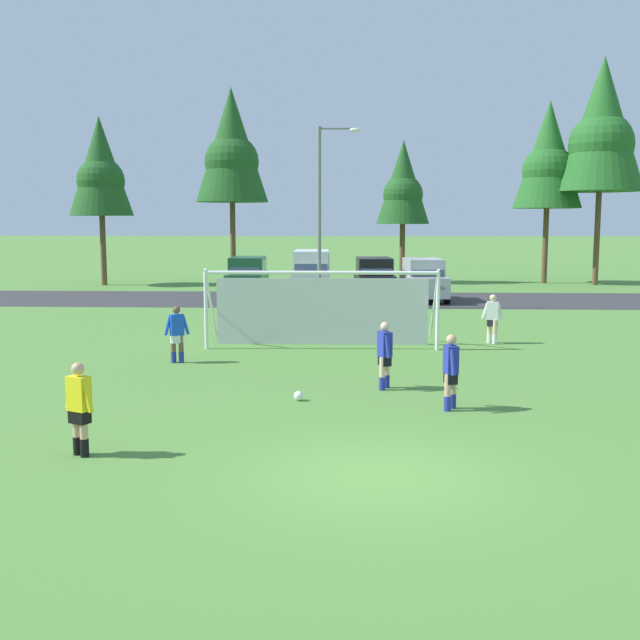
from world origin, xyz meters
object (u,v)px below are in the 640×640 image
at_px(parked_car_slot_center, 423,279).
at_px(player_trailing_back, 385,355).
at_px(player_winger_right, 244,318).
at_px(parked_car_slot_left, 312,273).
at_px(parked_car_slot_far_left, 248,277).
at_px(player_winger_left, 177,334).
at_px(street_lamp, 323,216).
at_px(player_defender_far, 492,319).
at_px(referee, 79,409).
at_px(parked_car_slot_center_left, 374,278).
at_px(soccer_ball, 299,396).
at_px(player_midfield_center, 451,372).
at_px(soccer_goal, 322,306).

bearing_deg(parked_car_slot_center, player_trailing_back, -97.51).
relative_size(player_winger_right, parked_car_slot_left, 0.34).
distance_m(parked_car_slot_far_left, parked_car_slot_center, 9.40).
relative_size(player_winger_left, street_lamp, 0.20).
distance_m(player_defender_far, player_winger_left, 10.43).
relative_size(player_trailing_back, street_lamp, 0.20).
bearing_deg(player_winger_right, referee, -94.44).
height_order(player_defender_far, street_lamp, street_lamp).
relative_size(referee, parked_car_slot_center_left, 0.35).
bearing_deg(player_defender_far, player_winger_left, -157.70).
relative_size(soccer_ball, player_defender_far, 0.13).
bearing_deg(referee, player_midfield_center, 27.79).
height_order(referee, street_lamp, street_lamp).
bearing_deg(player_defender_far, parked_car_slot_far_left, 124.21).
relative_size(player_winger_left, parked_car_slot_left, 0.34).
bearing_deg(player_trailing_back, parked_car_slot_center_left, 89.33).
relative_size(parked_car_slot_far_left, parked_car_slot_center_left, 0.99).
xyz_separation_m(player_winger_right, parked_car_slot_center, (7.20, 13.75, 0.29)).
relative_size(soccer_ball, street_lamp, 0.03).
xyz_separation_m(soccer_goal, referee, (-3.63, -12.00, -0.47)).
bearing_deg(player_midfield_center, parked_car_slot_left, 100.28).
height_order(player_defender_far, parked_car_slot_far_left, parked_car_slot_far_left).
xyz_separation_m(soccer_goal, player_trailing_back, (1.80, -6.45, -0.47)).
relative_size(player_midfield_center, parked_car_slot_center_left, 0.35).
distance_m(parked_car_slot_left, street_lamp, 6.06).
bearing_deg(player_winger_right, street_lamp, 77.58).
height_order(referee, parked_car_slot_center_left, parked_car_slot_center_left).
distance_m(parked_car_slot_far_left, parked_car_slot_center_left, 6.81).
bearing_deg(parked_car_slot_left, player_midfield_center, -79.72).
bearing_deg(parked_car_slot_center, soccer_goal, -107.54).
xyz_separation_m(soccer_ball, street_lamp, (-0.27, 18.42, 4.20)).
relative_size(player_defender_far, parked_car_slot_left, 0.34).
distance_m(soccer_ball, player_winger_right, 8.81).
relative_size(player_midfield_center, parked_car_slot_far_left, 0.35).
distance_m(soccer_goal, parked_car_slot_center, 15.12).
distance_m(parked_car_slot_far_left, parked_car_slot_left, 3.46).
xyz_separation_m(player_midfield_center, street_lamp, (-3.59, 19.10, 3.49)).
relative_size(player_defender_far, player_winger_right, 1.00).
bearing_deg(player_defender_far, soccer_goal, -172.95).
relative_size(soccer_ball, parked_car_slot_left, 0.05).
height_order(player_winger_right, player_trailing_back, same).
bearing_deg(player_winger_right, parked_car_slot_left, 84.83).
bearing_deg(parked_car_slot_center_left, soccer_goal, -97.64).
height_order(player_winger_right, parked_car_slot_left, parked_car_slot_left).
height_order(referee, player_winger_left, same).
height_order(player_defender_far, player_winger_left, same).
xyz_separation_m(referee, street_lamp, (3.18, 22.66, 3.49)).
bearing_deg(player_winger_right, soccer_ball, -73.68).
bearing_deg(street_lamp, parked_car_slot_far_left, 129.01).
bearing_deg(street_lamp, soccer_ball, -89.17).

